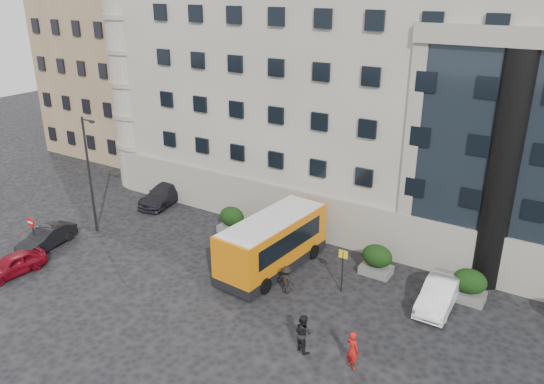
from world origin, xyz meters
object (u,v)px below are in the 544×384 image
Objects in this scene: no_entry_sign at (32,227)px; white_taxi at (439,294)px; parked_car_d at (183,168)px; pedestrian_b at (303,333)px; hedge_d at (469,285)px; bus_stop_sign at (343,264)px; parked_car_b at (46,238)px; hedge_b at (299,238)px; red_truck at (187,146)px; minibus at (272,241)px; hedge_c at (377,260)px; parked_car_c at (165,194)px; parked_car_a at (13,264)px; pedestrian_a at (353,350)px; pedestrian_c at (286,280)px; street_lamp at (90,171)px; hedge_a at (232,220)px.

white_taxi is at bearing 17.66° from no_entry_sign.
parked_car_d is 25.31m from pedestrian_b.
hedge_d is 26.69m from parked_car_d.
bus_stop_sign is 0.62× the size of parked_car_b.
red_truck is (-18.26, 10.56, 0.42)m from hedge_b.
minibus reaches higher than bus_stop_sign.
no_entry_sign reaches higher than pedestrian_b.
parked_car_c is (-17.90, 1.46, -0.19)m from hedge_c.
parked_car_a is 3.43m from parked_car_b.
pedestrian_a is at bearing -110.33° from hedge_d.
pedestrian_c is (16.00, 4.28, -0.83)m from no_entry_sign.
parked_car_a is (-17.90, -11.31, -0.29)m from hedge_c.
hedge_d is 0.79× the size of no_entry_sign.
parked_car_c is (-12.41, 4.11, -1.03)m from minibus.
white_taxi is (21.94, 9.93, 0.10)m from parked_car_a.
minibus is 7.76m from pedestrian_b.
street_lamp is at bearing -159.93° from hedge_b.
parked_car_d is 20.59m from pedestrian_c.
parked_car_c is 3.13× the size of pedestrian_c.
street_lamp is at bearing 14.55° from pedestrian_a.
hedge_b is 0.23× the size of minibus.
hedge_a is at bearing 44.48° from no_entry_sign.
bus_stop_sign reaches higher than hedge_d.
parked_car_d is (-2.74, 18.00, 0.14)m from parked_car_a.
bus_stop_sign is at bearing -33.07° from hedge_b.
red_truck is 1.40× the size of parked_car_a.
street_lamp is 2.14× the size of parked_car_a.
bus_stop_sign is at bearing 8.27° from parked_car_b.
hedge_b is 14.41m from street_lamp.
hedge_b reaches higher than parked_car_a.
hedge_d is 0.73× the size of bus_stop_sign.
hedge_a reaches higher than parked_car_a.
pedestrian_a is at bearing -32.83° from parked_car_c.
minibus reaches higher than pedestrian_c.
street_lamp is 12.26m from parked_car_d.
parked_car_d is (-1.46, 14.81, 0.11)m from parked_car_b.
white_taxi is at bearing 16.07° from bus_stop_sign.
bus_stop_sign is at bearing -34.28° from parked_car_d.
minibus is 1.78× the size of white_taxi.
hedge_c is at bearing 180.00° from hedge_d.
hedge_a is 0.49× the size of parked_car_a.
hedge_d is 0.33× the size of parked_car_d.
parked_car_c is at bearing 173.44° from hedge_b.
hedge_a is 0.23× the size of street_lamp.
pedestrian_a reaches higher than parked_car_b.
hedge_b is at bearing -32.03° from parked_car_d.
no_entry_sign is 0.52× the size of white_taxi.
no_entry_sign is 1.23× the size of pedestrian_b.
parked_car_b is at bearing -92.97° from parked_car_d.
parked_car_d is 25.96m from white_taxi.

